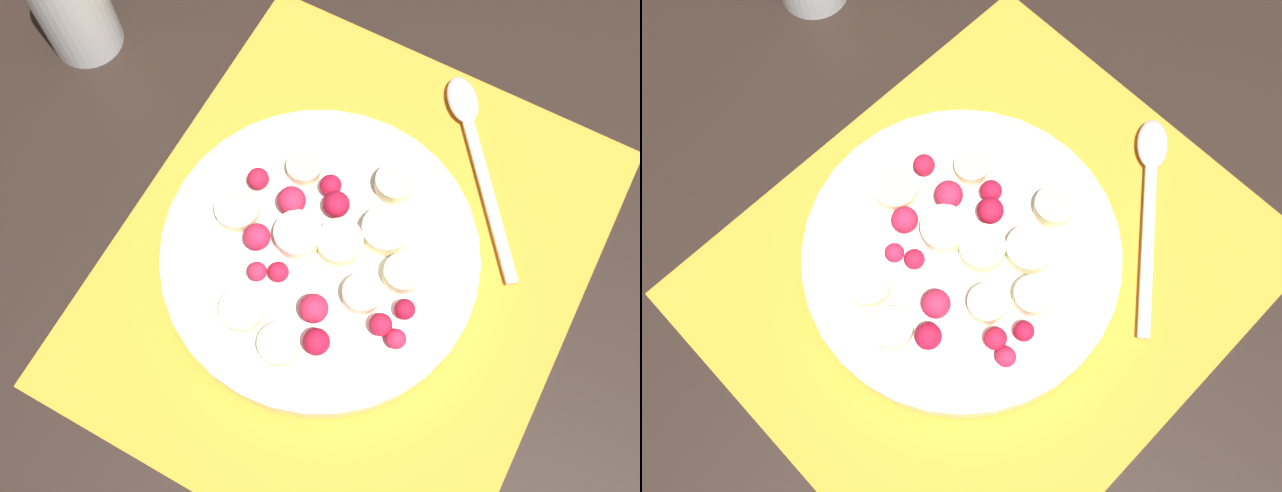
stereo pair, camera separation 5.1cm
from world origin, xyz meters
TOP-DOWN VIEW (x-y plane):
  - ground_plane at (0.00, 0.00)m, footprint 3.00×3.00m
  - placemat at (0.00, 0.00)m, footprint 0.40×0.34m
  - fruit_bowl at (0.01, -0.02)m, footprint 0.24×0.24m
  - spoon at (-0.14, 0.04)m, footprint 0.15×0.13m

SIDE VIEW (x-z plane):
  - ground_plane at x=0.00m, z-range 0.00..0.00m
  - placemat at x=0.00m, z-range 0.00..0.01m
  - spoon at x=-0.14m, z-range 0.01..0.01m
  - fruit_bowl at x=0.01m, z-range 0.00..0.05m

